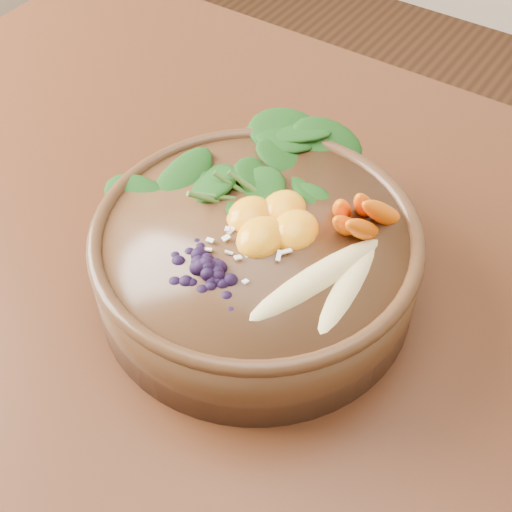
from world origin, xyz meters
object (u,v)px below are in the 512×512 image
Objects in this scene: kale_heap at (268,158)px; mandarin_cluster at (272,210)px; stoneware_bowl at (256,263)px; dining_table at (374,392)px; banana_halves at (334,270)px; carrot_cluster at (365,183)px; blueberry_pile at (206,254)px.

mandarin_cluster is (0.04, -0.06, -0.01)m from kale_heap.
mandarin_cluster is (0.01, 0.02, 0.06)m from stoneware_bowl.
dining_table is 9.04× the size of banana_halves.
mandarin_cluster is at bearing -52.66° from kale_heap.
carrot_cluster is 0.09m from banana_halves.
blueberry_pile is at bearing -79.07° from kale_heap.
stoneware_bowl is 1.82× the size of banana_halves.
banana_halves is 0.09m from mandarin_cluster.
mandarin_cluster is at bearing -129.81° from carrot_cluster.
kale_heap is 0.16m from banana_halves.
kale_heap is at bearing 156.45° from banana_halves.
carrot_cluster reaches higher than stoneware_bowl.
blueberry_pile is (-0.08, -0.14, -0.02)m from carrot_cluster.
carrot_cluster is at bearing 59.58° from blueberry_pile.
carrot_cluster is 0.50× the size of banana_halves.
dining_table is 15.65× the size of mandarin_cluster.
banana_halves reaches higher than dining_table.
mandarin_cluster reaches higher than dining_table.
dining_table is 7.58× the size of kale_heap.
kale_heap is (-0.04, 0.07, 0.07)m from stoneware_bowl.
stoneware_bowl is 0.11m from kale_heap.
mandarin_cluster is (-0.14, 0.00, 0.20)m from dining_table.
carrot_cluster is 0.60× the size of blueberry_pile.
carrot_cluster is at bearing -0.36° from kale_heap.
dining_table is at bearing -0.77° from mandarin_cluster.
kale_heap is at bearing 127.34° from mandarin_cluster.
blueberry_pile is at bearing -151.29° from dining_table.
carrot_cluster reaches higher than banana_halves.
banana_halves is at bearing 27.61° from blueberry_pile.
blueberry_pile is (-0.02, -0.09, 0.00)m from mandarin_cluster.
mandarin_cluster is (-0.09, 0.03, 0.00)m from banana_halves.
mandarin_cluster is at bearing 79.86° from blueberry_pile.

